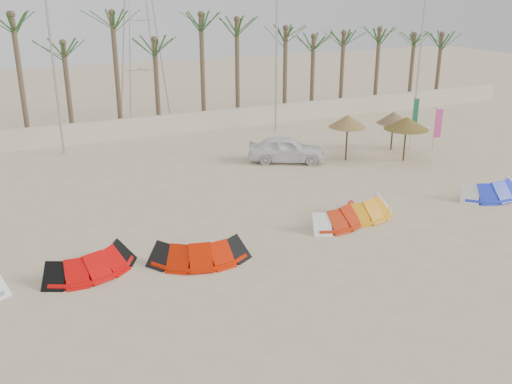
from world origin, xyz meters
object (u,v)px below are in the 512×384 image
kite_orange (361,206)px  car (287,149)px  parasol_right (393,118)px  kite_red_mid (196,248)px  kite_red_right (337,212)px  kite_red_left (89,259)px  parasol_left (348,121)px  kite_blue (487,187)px  parasol_mid (407,123)px

kite_orange → car: car is taller
kite_orange → parasol_right: parasol_right is taller
car → kite_red_mid: bearing=165.5°
kite_red_mid → kite_red_right: bearing=7.1°
kite_red_right → parasol_right: parasol_right is taller
car → kite_red_left: bearing=153.3°
kite_red_right → parasol_left: parasol_left is taller
kite_orange → parasol_right: size_ratio=1.47×
kite_red_mid → parasol_left: (11.85, 8.19, 1.84)m
kite_blue → car: car is taller
kite_red_left → parasol_left: bearing=25.7°
car → parasol_right: bearing=-65.7°
kite_red_mid → parasol_right: size_ratio=1.62×
kite_red_mid → kite_red_right: size_ratio=1.03×
kite_red_left → kite_red_mid: (3.68, -0.71, 0.00)m
kite_red_left → parasol_right: bearing=23.0°
kite_blue → parasol_left: 8.41m
kite_orange → kite_red_right: bearing=-175.6°
kite_orange → car: bearing=84.4°
parasol_left → parasol_mid: (2.92, -1.46, -0.10)m
parasol_left → parasol_mid: bearing=-26.5°
kite_red_mid → parasol_left: bearing=34.7°
kite_orange → parasol_left: bearing=61.0°
kite_red_mid → car: bearing=47.3°
parasol_left → car: (-3.21, 1.16, -1.53)m
kite_blue → parasol_right: parasol_right is taller
kite_blue → parasol_mid: bearing=89.3°
kite_orange → parasol_left: (4.04, 7.28, 1.84)m
kite_red_right → kite_orange: 1.30m
kite_red_mid → car: (8.64, 9.35, 0.31)m
kite_blue → parasol_right: size_ratio=1.52×
kite_red_mid → kite_blue: (14.69, 0.49, -0.00)m
kite_orange → parasol_left: size_ratio=1.31×
parasol_left → kite_red_mid: bearing=-145.3°
kite_red_left → kite_blue: 18.37m
parasol_right → car: (-6.91, 0.47, -1.24)m
parasol_left → kite_red_right: bearing=-125.9°
parasol_right → kite_red_right: bearing=-138.3°
kite_blue → parasol_mid: 6.48m
kite_blue → parasol_right: 8.58m
kite_red_right → kite_blue: 8.18m
kite_red_left → parasol_mid: bearing=18.1°
kite_red_right → kite_orange: same height
parasol_mid → parasol_left: bearing=153.5°
kite_orange → kite_red_mid: bearing=-173.3°
kite_blue → kite_red_mid: bearing=-178.1°
parasol_mid → parasol_right: 2.29m
kite_red_right → kite_orange: (1.30, 0.10, -0.00)m
kite_red_mid → parasol_right: 17.98m
kite_red_right → car: 8.81m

